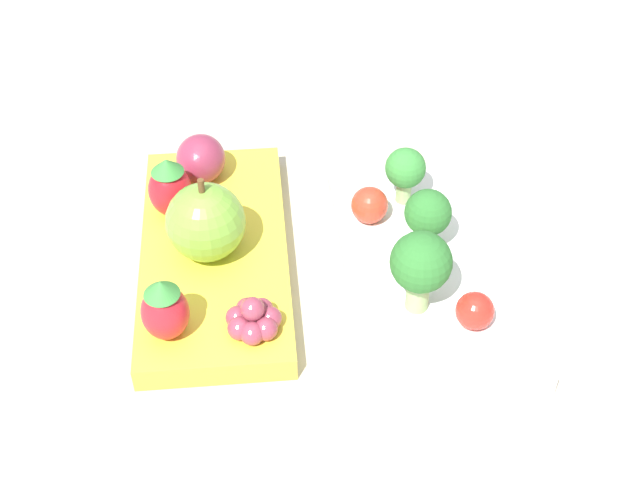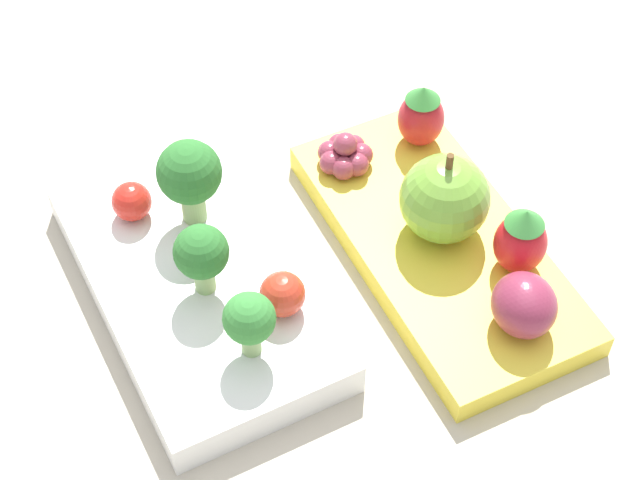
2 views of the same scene
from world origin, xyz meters
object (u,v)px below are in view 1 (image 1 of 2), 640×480
object	(u,v)px
broccoli_floret_1	(405,170)
plum	(201,159)
bento_box_savoury	(428,274)
bento_box_fruit	(215,255)
broccoli_floret_0	(427,211)
broccoli_floret_2	(421,265)
grape_cluster	(253,319)
strawberry_0	(165,309)
apple	(206,220)
cherry_tomato_0	(475,311)
strawberry_1	(170,187)
cherry_tomato_1	(369,205)

from	to	relation	value
broccoli_floret_1	plum	distance (m)	0.16
bento_box_savoury	bento_box_fruit	size ratio (longest dim) A/B	0.98
broccoli_floret_0	broccoli_floret_2	bearing A→B (deg)	-8.32
grape_cluster	strawberry_0	bearing A→B (deg)	-85.17
strawberry_0	broccoli_floret_2	bearing A→B (deg)	97.47
apple	broccoli_floret_2	bearing A→B (deg)	68.15
broccoli_floret_0	cherry_tomato_0	xyz separation A→B (m)	(0.07, 0.03, -0.02)
broccoli_floret_1	cherry_tomato_0	world-z (taller)	broccoli_floret_1
bento_box_fruit	plum	world-z (taller)	plum
strawberry_1	broccoli_floret_1	bearing A→B (deg)	93.19
bento_box_savoury	strawberry_0	size ratio (longest dim) A/B	4.80
bento_box_savoury	broccoli_floret_2	size ratio (longest dim) A/B	3.75
bento_box_savoury	broccoli_floret_1	size ratio (longest dim) A/B	5.01
strawberry_0	strawberry_1	world-z (taller)	strawberry_1
broccoli_floret_0	broccoli_floret_1	bearing A→B (deg)	-165.23
grape_cluster	broccoli_floret_1	bearing A→B (deg)	140.35
broccoli_floret_0	cherry_tomato_1	size ratio (longest dim) A/B	1.84
bento_box_fruit	cherry_tomato_1	xyz separation A→B (m)	(-0.02, 0.11, 0.03)
cherry_tomato_0	strawberry_1	bearing A→B (deg)	-118.04
broccoli_floret_0	grape_cluster	xyz separation A→B (m)	(0.08, -0.12, -0.03)
broccoli_floret_1	broccoli_floret_0	bearing A→B (deg)	14.77
apple	strawberry_1	world-z (taller)	apple
bento_box_fruit	plum	distance (m)	0.08
broccoli_floret_1	plum	bearing A→B (deg)	-101.38
cherry_tomato_0	apple	world-z (taller)	apple
strawberry_0	broccoli_floret_1	bearing A→B (deg)	129.15
bento_box_fruit	grape_cluster	world-z (taller)	grape_cluster
cherry_tomato_1	bento_box_savoury	bearing A→B (deg)	43.86
cherry_tomato_1	strawberry_0	xyz separation A→B (m)	(0.11, -0.13, 0.00)
cherry_tomato_0	cherry_tomato_1	xyz separation A→B (m)	(-0.10, -0.07, 0.00)
bento_box_fruit	strawberry_0	xyz separation A→B (m)	(0.08, -0.02, 0.03)
broccoli_floret_0	cherry_tomato_1	bearing A→B (deg)	-124.04
cherry_tomato_0	strawberry_0	xyz separation A→B (m)	(0.01, -0.20, 0.00)
broccoli_floret_0	strawberry_0	distance (m)	0.19
apple	grape_cluster	world-z (taller)	apple
apple	broccoli_floret_1	bearing A→B (deg)	109.43
bento_box_savoury	cherry_tomato_1	world-z (taller)	cherry_tomato_1
bento_box_savoury	plum	world-z (taller)	plum
broccoli_floret_0	cherry_tomato_1	world-z (taller)	broccoli_floret_0
strawberry_0	grape_cluster	distance (m)	0.06
broccoli_floret_1	broccoli_floret_2	distance (m)	0.11
broccoli_floret_2	strawberry_1	distance (m)	0.20
broccoli_floret_0	broccoli_floret_1	world-z (taller)	broccoli_floret_0
broccoli_floret_2	strawberry_1	bearing A→B (deg)	-119.10
broccoli_floret_2	plum	size ratio (longest dim) A/B	1.49
broccoli_floret_2	strawberry_0	bearing A→B (deg)	-82.53
broccoli_floret_2	strawberry_0	size ratio (longest dim) A/B	1.28
broccoli_floret_1	strawberry_1	size ratio (longest dim) A/B	0.92
bento_box_fruit	broccoli_floret_1	distance (m)	0.15
broccoli_floret_0	grape_cluster	distance (m)	0.14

